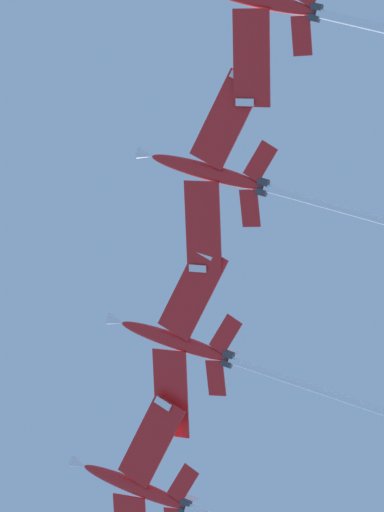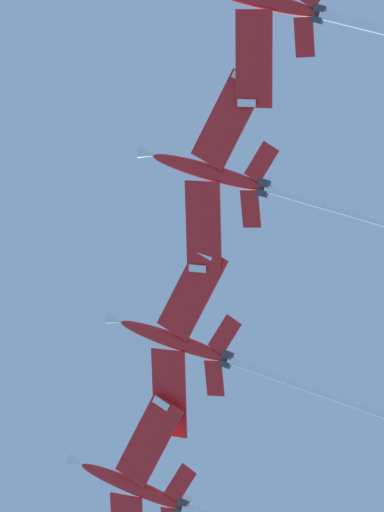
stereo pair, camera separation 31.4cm
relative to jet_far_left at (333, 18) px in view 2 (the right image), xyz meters
The scene contains 4 objects.
jet_far_left is the anchor object (origin of this frame).
jet_inner_left 17.18m from the jet_far_left, 93.08° to the right, with size 35.07×19.48×17.02m.
jet_centre 33.96m from the jet_far_left, 100.80° to the right, with size 36.19×19.49×17.44m.
jet_inner_right 49.34m from the jet_far_left, 103.74° to the right, with size 33.51×19.47×17.46m.
Camera 2 is at (-10.40, 17.78, 1.63)m, focal length 83.78 mm.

